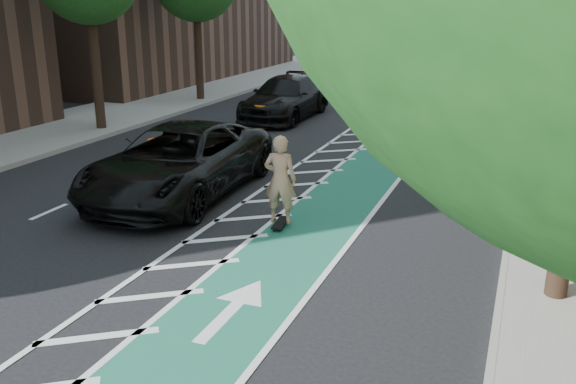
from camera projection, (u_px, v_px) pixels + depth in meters
The scene contains 17 objects.
ground at pixel (164, 230), 13.37m from camera, with size 120.00×120.00×0.00m, color black.
bike_lane at pixel (396, 144), 21.18m from camera, with size 2.00×90.00×0.01m, color #1A5C4D.
buffer_strip at pixel (354, 141), 21.70m from camera, with size 1.40×90.00×0.01m, color silver.
sidewalk_left at pixel (100, 118), 25.53m from camera, with size 5.00×90.00×0.15m, color gray.
curb_right at pixel (519, 153), 19.74m from camera, with size 0.12×90.00×0.16m, color gray.
curb_left at pixel (150, 122), 24.68m from camera, with size 0.12×90.00×0.16m, color gray.
sign_post at pixel (542, 105), 20.93m from camera, with size 0.35×0.08×2.47m.
skateboard at pixel (280, 223), 13.53m from camera, with size 0.34×0.84×0.11m.
skateboarder at pixel (280, 180), 13.23m from camera, with size 0.72×0.47×1.97m, color tan.
suv_near at pixel (179, 161), 15.49m from camera, with size 2.96×6.42×1.78m, color black.
suv_far at pixel (286, 98), 25.65m from camera, with size 2.40×5.91×1.72m, color black.
car_silver at pixel (360, 67), 38.47m from camera, with size 1.63×4.05×1.38m, color gray.
car_grey at pixel (384, 66), 39.33m from camera, with size 1.40×4.02×1.33m, color #5C5B60.
box_truck at pixel (340, 54), 45.12m from camera, with size 2.18×4.71×1.95m.
barrel_a at pixel (157, 154), 18.18m from camera, with size 0.63×0.63×0.86m.
barrel_b at pixel (262, 117), 23.65m from camera, with size 0.68×0.68×0.93m.
barrel_c at pixel (313, 89), 31.21m from camera, with size 0.67×0.67×0.91m.
Camera 1 is at (7.12, -10.62, 4.85)m, focal length 38.00 mm.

